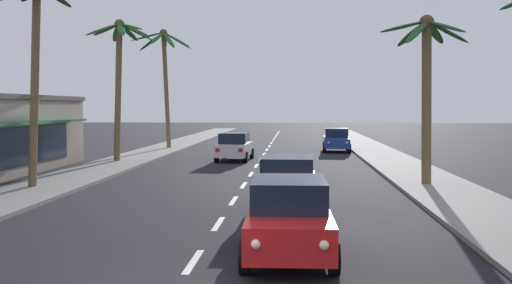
% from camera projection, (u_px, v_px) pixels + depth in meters
% --- Properties ---
extents(sidewalk_right, '(3.20, 110.00, 0.14)m').
position_uv_depth(sidewalk_right, '(410.00, 171.00, 29.63)').
color(sidewalk_right, gray).
rests_on(sidewalk_right, ground).
extents(sidewalk_left, '(3.20, 110.00, 0.14)m').
position_uv_depth(sidewalk_left, '(100.00, 169.00, 30.65)').
color(sidewalk_left, gray).
rests_on(sidewalk_left, ground).
extents(lane_markings, '(4.28, 87.91, 0.01)m').
position_uv_depth(lane_markings, '(261.00, 172.00, 29.95)').
color(lane_markings, silver).
rests_on(lane_markings, ground).
extents(sedan_lead_at_stop_bar, '(2.01, 4.48, 1.68)m').
position_uv_depth(sedan_lead_at_stop_bar, '(289.00, 217.00, 13.09)').
color(sedan_lead_at_stop_bar, red).
rests_on(sedan_lead_at_stop_bar, ground).
extents(sedan_third_in_queue, '(2.01, 4.48, 1.68)m').
position_uv_depth(sedan_third_in_queue, '(287.00, 183.00, 18.96)').
color(sedan_third_in_queue, silver).
rests_on(sedan_third_in_queue, ground).
extents(sedan_oncoming_far, '(2.12, 4.52, 1.68)m').
position_uv_depth(sedan_oncoming_far, '(235.00, 146.00, 36.29)').
color(sedan_oncoming_far, silver).
rests_on(sedan_oncoming_far, ground).
extents(sedan_parked_nearest_kerb, '(2.07, 4.50, 1.68)m').
position_uv_depth(sedan_parked_nearest_kerb, '(336.00, 140.00, 43.51)').
color(sedan_parked_nearest_kerb, navy).
rests_on(sedan_parked_nearest_kerb, ground).
extents(palm_left_second, '(3.28, 2.97, 8.22)m').
position_uv_depth(palm_left_second, '(35.00, 40.00, 23.19)').
color(palm_left_second, brown).
rests_on(palm_left_second, ground).
extents(palm_left_third, '(3.81, 3.77, 8.23)m').
position_uv_depth(palm_left_third, '(119.00, 58.00, 34.35)').
color(palm_left_third, brown).
rests_on(palm_left_third, ground).
extents(palm_left_farthest, '(4.63, 4.56, 9.09)m').
position_uv_depth(palm_left_farthest, '(165.00, 61.00, 45.39)').
color(palm_left_farthest, brown).
rests_on(palm_left_farthest, ground).
extents(palm_right_second, '(3.59, 3.08, 6.93)m').
position_uv_depth(palm_right_second, '(427.00, 70.00, 24.12)').
color(palm_right_second, brown).
rests_on(palm_right_second, ground).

